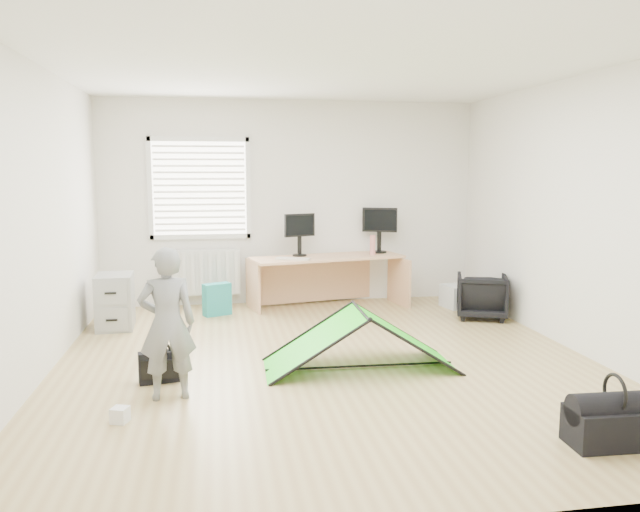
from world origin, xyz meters
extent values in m
plane|color=tan|center=(0.00, 0.00, 0.00)|extent=(5.50, 5.50, 0.00)
cube|color=silver|center=(0.00, 2.75, 1.35)|extent=(5.00, 0.02, 2.70)
cube|color=silver|center=(-1.20, 2.71, 1.55)|extent=(1.20, 0.06, 1.20)
cube|color=silver|center=(-1.20, 2.67, 0.45)|extent=(1.00, 0.12, 0.60)
cube|color=tan|center=(0.42, 2.33, 0.34)|extent=(2.06, 1.02, 0.67)
cube|color=#949799|center=(-2.15, 1.65, 0.31)|extent=(0.42, 0.55, 0.62)
cube|color=black|center=(0.07, 2.41, 0.88)|extent=(0.43, 0.23, 0.41)
cube|color=black|center=(1.17, 2.55, 0.90)|extent=(0.47, 0.28, 0.45)
cube|color=beige|center=(-0.06, 2.10, 0.68)|extent=(0.45, 0.30, 0.02)
cylinder|color=#D57C77|center=(1.03, 2.36, 0.80)|extent=(0.10, 0.10, 0.26)
imported|color=black|center=(2.16, 1.41, 0.27)|extent=(0.75, 0.76, 0.54)
imported|color=slate|center=(-1.39, -0.72, 0.60)|extent=(0.47, 0.34, 1.21)
cube|color=silver|center=(2.19, 2.05, 0.15)|extent=(0.58, 0.46, 0.29)
cube|color=teal|center=(-1.01, 2.09, 0.20)|extent=(0.37, 0.27, 0.40)
cube|color=black|center=(-1.49, -0.33, 0.14)|extent=(0.37, 0.17, 0.27)
cube|color=silver|center=(-1.71, -1.15, 0.06)|extent=(0.14, 0.14, 0.11)
cube|color=black|center=(1.53, -2.07, 0.13)|extent=(0.59, 0.32, 0.25)
camera|label=1|loc=(-1.00, -5.58, 1.79)|focal=35.00mm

